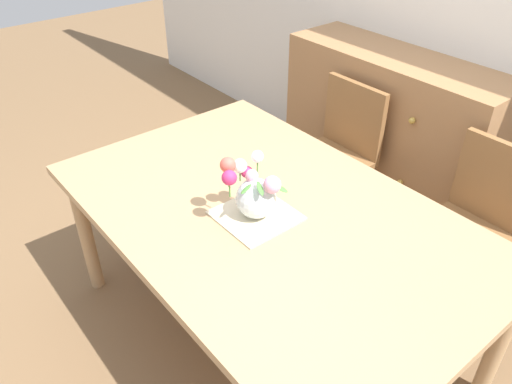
# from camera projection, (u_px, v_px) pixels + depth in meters

# --- Properties ---
(ground_plane) EXTENTS (12.00, 12.00, 0.00)m
(ground_plane) POSITION_uv_depth(u_px,v_px,m) (267.00, 332.00, 2.50)
(ground_plane) COLOR brown
(dining_table) EXTENTS (1.85, 1.17, 0.76)m
(dining_table) POSITION_uv_depth(u_px,v_px,m) (269.00, 225.00, 2.10)
(dining_table) COLOR tan
(dining_table) RESTS_ON ground_plane
(chair_left) EXTENTS (0.42, 0.42, 0.90)m
(chair_left) POSITION_uv_depth(u_px,v_px,m) (338.00, 148.00, 2.97)
(chair_left) COLOR olive
(chair_left) RESTS_ON ground_plane
(chair_right) EXTENTS (0.42, 0.42, 0.90)m
(chair_right) POSITION_uv_depth(u_px,v_px,m) (477.00, 221.00, 2.40)
(chair_right) COLOR olive
(chair_right) RESTS_ON ground_plane
(dresser) EXTENTS (1.40, 0.47, 1.00)m
(dresser) POSITION_uv_depth(u_px,v_px,m) (387.00, 133.00, 3.16)
(dresser) COLOR #9E7047
(dresser) RESTS_ON ground_plane
(placemat) EXTENTS (0.29, 0.29, 0.01)m
(placemat) POSITION_uv_depth(u_px,v_px,m) (256.00, 215.00, 2.03)
(placemat) COLOR beige
(placemat) RESTS_ON dining_table
(flower_vase) EXTENTS (0.22, 0.23, 0.27)m
(flower_vase) POSITION_uv_depth(u_px,v_px,m) (254.00, 192.00, 1.96)
(flower_vase) COLOR silver
(flower_vase) RESTS_ON placemat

